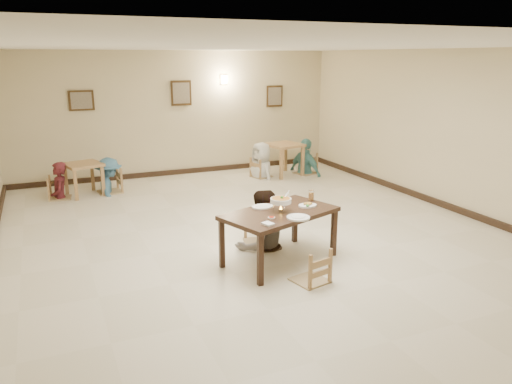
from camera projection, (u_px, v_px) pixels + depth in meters
name	position (u px, v px, depth m)	size (l,w,h in m)	color
floor	(260.00, 238.00, 8.12)	(10.00, 10.00, 0.00)	beige
ceiling	(261.00, 46.00, 7.33)	(10.00, 10.00, 0.00)	white
wall_back	(178.00, 114.00, 12.15)	(10.00, 10.00, 0.00)	beige
wall_right	(457.00, 132.00, 9.26)	(10.00, 10.00, 0.00)	beige
baseboard_back	(180.00, 172.00, 12.50)	(8.00, 0.06, 0.12)	black
baseboard_right	(448.00, 206.00, 9.63)	(0.06, 10.00, 0.12)	black
picture_a	(81.00, 100.00, 11.17)	(0.55, 0.04, 0.45)	#352310
picture_b	(181.00, 93.00, 12.02)	(0.50, 0.04, 0.60)	#352310
picture_c	(275.00, 96.00, 13.02)	(0.45, 0.04, 0.55)	#352310
wall_sconce	(224.00, 80.00, 12.37)	(0.16, 0.05, 0.22)	#FFD88C
main_table	(280.00, 217.00, 7.03)	(1.81, 1.38, 0.75)	#352015
chair_far	(259.00, 214.00, 7.75)	(0.46, 0.46, 0.98)	tan
chair_near	(311.00, 250.00, 6.44)	(0.42, 0.42, 0.89)	tan
main_diner	(262.00, 190.00, 7.53)	(0.88, 0.68, 1.80)	gray
curry_warmer	(281.00, 201.00, 6.96)	(0.33, 0.29, 0.27)	silver
rice_plate_far	(262.00, 206.00, 7.17)	(0.32, 0.32, 0.07)	white
rice_plate_near	(298.00, 217.00, 6.70)	(0.31, 0.31, 0.07)	white
fried_plate	(308.00, 205.00, 7.23)	(0.28, 0.28, 0.06)	white
chili_dish	(271.00, 218.00, 6.70)	(0.10, 0.10, 0.02)	white
napkin_cutlery	(268.00, 224.00, 6.44)	(0.17, 0.24, 0.03)	white
drink_glass	(311.00, 196.00, 7.51)	(0.08, 0.08, 0.16)	white
bg_table_left	(83.00, 169.00, 10.47)	(0.86, 0.86, 0.70)	#AA8051
bg_table_right	(284.00, 149.00, 12.24)	(0.94, 0.94, 0.79)	#AA8051
bg_chair_ll	(58.00, 178.00, 10.24)	(0.42, 0.42, 0.90)	tan
bg_chair_lr	(108.00, 169.00, 10.70)	(0.48, 0.48, 1.03)	tan
bg_chair_rl	(261.00, 159.00, 12.11)	(0.42, 0.42, 0.90)	tan
bg_chair_rr	(306.00, 154.00, 12.44)	(0.46, 0.46, 0.98)	tan
bg_diner_a	(57.00, 162.00, 10.16)	(0.56, 0.37, 1.54)	#531A21
bg_diner_b	(107.00, 158.00, 10.63)	(0.99, 0.57, 1.53)	teal
bg_diner_c	(261.00, 142.00, 12.00)	(0.84, 0.54, 1.71)	silver
bg_diner_d	(306.00, 139.00, 12.34)	(1.04, 0.43, 1.77)	#539C99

